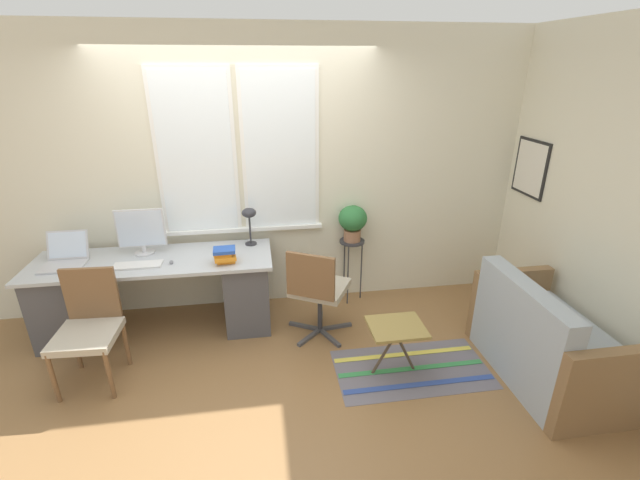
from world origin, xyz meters
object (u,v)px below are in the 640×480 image
at_px(folding_stool, 396,330).
at_px(office_chair_swivel, 317,289).
at_px(keyboard, 138,265).
at_px(desk_chair_wooden, 88,326).
at_px(laptop, 65,258).
at_px(desk_lamp, 249,216).
at_px(potted_plant, 353,221).
at_px(plant_stand, 352,248).
at_px(book_stack, 225,255).
at_px(couch_loveseat, 545,344).
at_px(monitor, 141,231).
at_px(mouse, 171,262).

bearing_deg(folding_stool, office_chair_swivel, 132.03).
xyz_separation_m(keyboard, desk_chair_wooden, (-0.29, -0.50, -0.26)).
height_order(laptop, folding_stool, laptop).
distance_m(laptop, desk_lamp, 1.63).
bearing_deg(keyboard, laptop, 168.00).
bearing_deg(potted_plant, folding_stool, -85.55).
bearing_deg(office_chair_swivel, plant_stand, -97.74).
xyz_separation_m(desk_lamp, office_chair_swivel, (0.57, -0.56, -0.53)).
distance_m(book_stack, couch_loveseat, 2.73).
distance_m(monitor, book_stack, 0.82).
bearing_deg(keyboard, desk_chair_wooden, -119.76).
xyz_separation_m(desk_chair_wooden, potted_plant, (2.28, 0.91, 0.42)).
distance_m(monitor, potted_plant, 2.00).
xyz_separation_m(office_chair_swivel, potted_plant, (0.45, 0.61, 0.41)).
height_order(monitor, couch_loveseat, monitor).
xyz_separation_m(mouse, plant_stand, (1.71, 0.39, -0.15)).
relative_size(keyboard, mouse, 7.20).
bearing_deg(laptop, folding_stool, -19.18).
relative_size(couch_loveseat, folding_stool, 2.82).
height_order(desk_lamp, book_stack, desk_lamp).
height_order(laptop, desk_lamp, desk_lamp).
distance_m(monitor, desk_chair_wooden, 0.95).
height_order(desk_lamp, folding_stool, desk_lamp).
bearing_deg(laptop, potted_plant, 5.85).
xyz_separation_m(laptop, folding_stool, (2.72, -0.94, -0.38)).
xyz_separation_m(mouse, book_stack, (0.47, -0.05, 0.06)).
xyz_separation_m(desk_lamp, plant_stand, (1.02, 0.05, -0.42)).
distance_m(keyboard, office_chair_swivel, 1.58).
relative_size(mouse, desk_lamp, 0.15).
relative_size(mouse, folding_stool, 0.13).
xyz_separation_m(mouse, office_chair_swivel, (1.26, -0.22, -0.25)).
height_order(laptop, monitor, monitor).
xyz_separation_m(desk_chair_wooden, couch_loveseat, (3.53, -0.52, -0.18)).
relative_size(desk_lamp, desk_chair_wooden, 0.41).
height_order(desk_lamp, desk_chair_wooden, desk_lamp).
distance_m(desk_lamp, office_chair_swivel, 0.96).
height_order(book_stack, office_chair_swivel, office_chair_swivel).
bearing_deg(potted_plant, office_chair_swivel, -126.32).
bearing_deg(keyboard, mouse, 2.19).
xyz_separation_m(couch_loveseat, plant_stand, (-1.25, 1.43, 0.29)).
height_order(keyboard, book_stack, book_stack).
relative_size(monitor, folding_stool, 0.95).
xyz_separation_m(monitor, book_stack, (0.75, -0.31, -0.15)).
relative_size(book_stack, potted_plant, 0.56).
relative_size(book_stack, folding_stool, 0.46).
relative_size(desk_chair_wooden, potted_plant, 2.42).
bearing_deg(keyboard, book_stack, -2.92).
relative_size(laptop, folding_stool, 0.79).
bearing_deg(couch_loveseat, keyboard, 72.45).
distance_m(laptop, couch_loveseat, 4.07).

